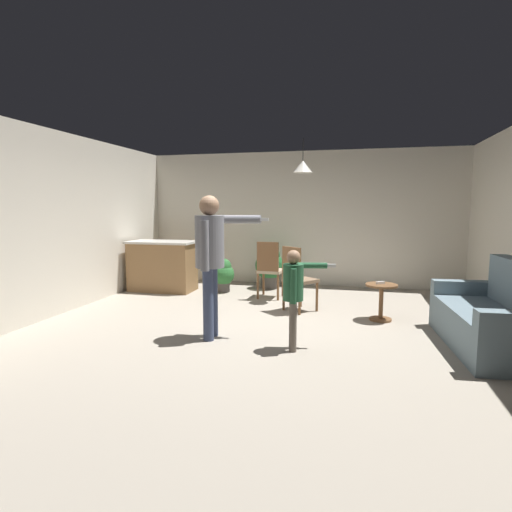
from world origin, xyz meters
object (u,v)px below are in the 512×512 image
(couch_floral, at_px, (495,320))
(kitchen_counter, at_px, (163,266))
(person_child, at_px, (294,288))
(dining_chair_by_counter, at_px, (297,276))
(person_adult, at_px, (211,251))
(spare_remote_on_table, at_px, (380,283))
(dining_chair_near_wall, at_px, (269,268))
(potted_plant_by_wall, at_px, (269,264))
(potted_plant_corner, at_px, (223,273))
(side_table_by_couch, at_px, (381,298))

(couch_floral, xyz_separation_m, kitchen_counter, (-5.10, 2.07, 0.15))
(person_child, relative_size, dining_chair_by_counter, 1.13)
(person_adult, bearing_deg, spare_remote_on_table, 119.79)
(dining_chair_near_wall, xyz_separation_m, potted_plant_by_wall, (-0.19, 0.89, -0.08))
(spare_remote_on_table, bearing_deg, person_child, -124.02)
(potted_plant_by_wall, bearing_deg, person_child, -73.71)
(person_adult, bearing_deg, couch_floral, 94.09)
(couch_floral, xyz_separation_m, potted_plant_corner, (-3.94, 2.23, 0.02))
(person_child, relative_size, dining_chair_near_wall, 1.13)
(person_child, bearing_deg, spare_remote_on_table, 136.31)
(potted_plant_by_wall, bearing_deg, side_table_by_couch, -43.29)
(couch_floral, distance_m, potted_plant_by_wall, 4.22)
(dining_chair_by_counter, height_order, potted_plant_by_wall, dining_chair_by_counter)
(dining_chair_near_wall, height_order, potted_plant_by_wall, dining_chair_near_wall)
(potted_plant_corner, bearing_deg, spare_remote_on_table, -25.71)
(person_child, bearing_deg, potted_plant_by_wall, -173.38)
(couch_floral, xyz_separation_m, potted_plant_by_wall, (-3.17, 2.78, 0.14))
(person_adult, relative_size, dining_chair_near_wall, 1.73)
(dining_chair_near_wall, relative_size, potted_plant_by_wall, 1.17)
(person_adult, relative_size, dining_chair_by_counter, 1.73)
(dining_chair_by_counter, relative_size, potted_plant_by_wall, 1.17)
(couch_floral, relative_size, person_adult, 1.07)
(side_table_by_couch, distance_m, person_child, 1.83)
(potted_plant_by_wall, xyz_separation_m, spare_remote_on_table, (1.98, -1.87, 0.07))
(couch_floral, height_order, person_adult, person_adult)
(person_child, height_order, spare_remote_on_table, person_child)
(side_table_by_couch, relative_size, person_child, 0.46)
(kitchen_counter, bearing_deg, person_child, -42.27)
(dining_chair_near_wall, bearing_deg, couch_floral, -29.08)
(person_adult, bearing_deg, potted_plant_corner, -167.65)
(dining_chair_near_wall, bearing_deg, side_table_by_couch, -25.44)
(couch_floral, bearing_deg, person_adult, 93.19)
(dining_chair_near_wall, bearing_deg, person_child, -68.87)
(person_adult, xyz_separation_m, potted_plant_by_wall, (0.05, 3.18, -0.60))
(person_adult, bearing_deg, side_table_by_couch, 119.38)
(kitchen_counter, relative_size, dining_chair_near_wall, 1.26)
(person_child, xyz_separation_m, dining_chair_by_counter, (-0.21, 1.69, -0.15))
(couch_floral, relative_size, dining_chair_near_wall, 1.85)
(dining_chair_by_counter, xyz_separation_m, potted_plant_by_wall, (-0.78, 1.67, -0.08))
(side_table_by_couch, bearing_deg, kitchen_counter, 163.38)
(person_adult, distance_m, potted_plant_by_wall, 3.24)
(person_adult, bearing_deg, dining_chair_near_wall, 171.14)
(person_adult, relative_size, spare_remote_on_table, 13.30)
(dining_chair_by_counter, relative_size, spare_remote_on_table, 7.69)
(kitchen_counter, height_order, person_child, person_child)
(potted_plant_corner, distance_m, potted_plant_by_wall, 0.95)
(side_table_by_couch, xyz_separation_m, potted_plant_corner, (-2.77, 1.33, 0.02))
(side_table_by_couch, bearing_deg, couch_floral, -37.48)
(couch_floral, xyz_separation_m, person_adult, (-3.22, -0.40, 0.74))
(potted_plant_by_wall, bearing_deg, dining_chair_by_counter, -65.06)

